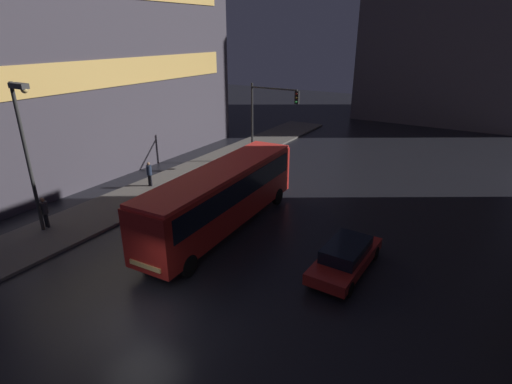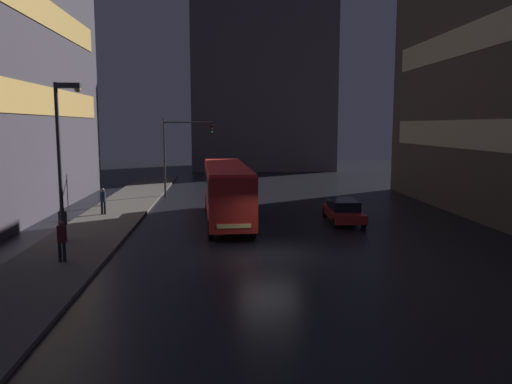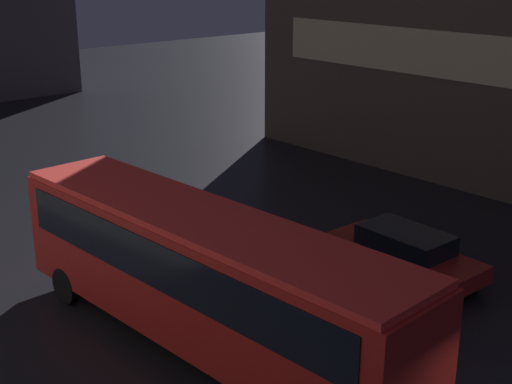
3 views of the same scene
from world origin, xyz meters
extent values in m
plane|color=black|center=(0.00, 0.00, 0.00)|extent=(120.00, 120.00, 0.00)
cube|color=#56514C|center=(-9.00, 10.00, 0.07)|extent=(4.00, 48.00, 0.15)
cube|color=#E0B25B|center=(-13.12, 12.61, 7.27)|extent=(0.24, 20.11, 1.80)
cube|color=#E0B25B|center=(-13.12, 12.61, 12.79)|extent=(0.24, 20.11, 1.80)
cube|color=beige|center=(13.12, 8.56, 5.18)|extent=(0.24, 22.95, 1.80)
cube|color=beige|center=(13.12, 8.56, 11.01)|extent=(0.24, 22.95, 1.80)
cube|color=#423D47|center=(3.27, 45.64, 12.39)|extent=(18.00, 12.00, 24.78)
cube|color=beige|center=(-5.68, 45.64, 9.47)|extent=(0.24, 10.20, 1.80)
cube|color=beige|center=(-5.68, 45.64, 15.87)|extent=(0.24, 10.20, 1.80)
cube|color=#AD1E19|center=(-1.80, 7.72, 1.90)|extent=(2.91, 11.75, 2.70)
cube|color=black|center=(-1.80, 7.72, 2.50)|extent=(2.93, 10.82, 1.10)
cube|color=red|center=(-1.80, 7.72, 3.33)|extent=(2.85, 11.51, 0.16)
cube|color=#F4CC72|center=(-1.52, 1.88, 0.95)|extent=(1.65, 0.18, 0.20)
cylinder|color=black|center=(-0.52, 3.35, 0.50)|extent=(0.30, 1.01, 1.00)
cylinder|color=black|center=(-2.66, 3.25, 0.50)|extent=(0.30, 1.01, 1.00)
cylinder|color=black|center=(-0.95, 12.19, 0.50)|extent=(0.30, 1.01, 1.00)
cylinder|color=black|center=(-3.09, 12.09, 0.50)|extent=(0.30, 1.01, 1.00)
cube|color=maroon|center=(5.11, 7.23, 0.55)|extent=(1.94, 4.77, 0.50)
cube|color=black|center=(5.11, 7.23, 1.08)|extent=(1.61, 2.64, 0.56)
cylinder|color=black|center=(5.88, 5.55, 0.32)|extent=(0.22, 0.65, 0.64)
cylinder|color=black|center=(4.24, 5.60, 0.32)|extent=(0.22, 0.65, 0.64)
cylinder|color=black|center=(5.98, 8.86, 0.32)|extent=(0.22, 0.65, 0.64)
cylinder|color=black|center=(4.34, 8.91, 0.32)|extent=(0.22, 0.65, 0.64)
cylinder|color=black|center=(-8.77, -1.03, 0.56)|extent=(0.14, 0.14, 0.82)
cylinder|color=black|center=(-8.59, -1.03, 0.56)|extent=(0.14, 0.14, 0.82)
cylinder|color=#4C191E|center=(-8.68, -1.03, 1.32)|extent=(0.48, 0.48, 0.69)
sphere|color=#8C664C|center=(-8.68, -1.03, 1.77)|extent=(0.22, 0.22, 0.22)
cylinder|color=black|center=(-9.67, 10.13, 0.54)|extent=(0.14, 0.14, 0.79)
cylinder|color=black|center=(-9.49, 10.13, 0.54)|extent=(0.14, 0.14, 0.79)
cylinder|color=#1E283D|center=(-9.58, 10.13, 1.27)|extent=(0.49, 0.49, 0.66)
sphere|color=#8C664C|center=(-9.58, 10.13, 1.70)|extent=(0.22, 0.22, 0.22)
cylinder|color=black|center=(-9.91, 2.82, 0.54)|extent=(0.14, 0.14, 0.79)
cylinder|color=black|center=(-9.73, 2.82, 0.54)|extent=(0.14, 0.14, 0.79)
cylinder|color=#333338|center=(-9.82, 2.82, 1.27)|extent=(0.55, 0.55, 0.66)
sphere|color=#8C664C|center=(-9.82, 2.82, 1.71)|extent=(0.22, 0.22, 0.22)
cylinder|color=#2D2D2D|center=(-6.62, 18.43, 3.14)|extent=(0.16, 0.16, 6.28)
cylinder|color=#2D2D2D|center=(-4.73, 18.43, 5.98)|extent=(3.77, 0.12, 0.12)
cube|color=black|center=(-2.85, 18.43, 5.48)|extent=(0.30, 0.24, 0.90)
sphere|color=#390706|center=(-2.85, 18.29, 5.76)|extent=(0.18, 0.18, 0.18)
sphere|color=#3B2B07|center=(-2.85, 18.29, 5.48)|extent=(0.18, 0.18, 0.18)
sphere|color=green|center=(-2.85, 18.29, 5.20)|extent=(0.18, 0.18, 0.18)
cylinder|color=#2D2D2D|center=(-9.73, 2.51, 3.93)|extent=(0.18, 0.18, 7.57)
cube|color=#383838|center=(-9.13, 2.51, 7.57)|extent=(1.10, 0.36, 0.24)
sphere|color=#F4CC72|center=(-8.73, 2.51, 7.42)|extent=(0.32, 0.32, 0.32)
camera|label=1|loc=(9.59, -7.71, 9.83)|focal=28.00mm
camera|label=2|loc=(-2.07, -21.57, 5.73)|focal=35.00mm
camera|label=3|loc=(-10.68, -4.13, 8.90)|focal=50.00mm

